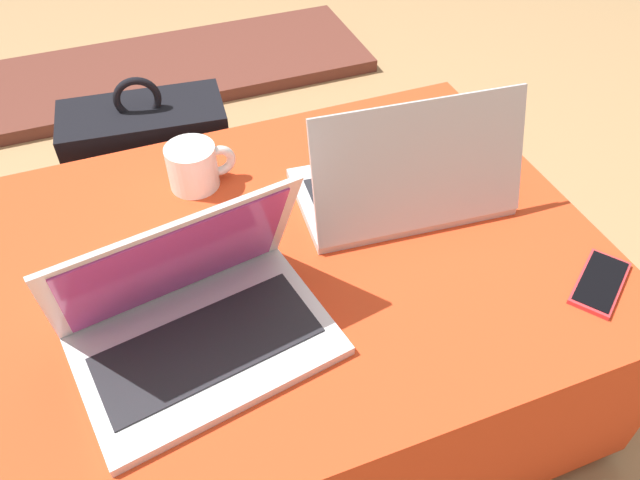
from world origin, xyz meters
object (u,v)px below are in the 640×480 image
at_px(laptop_far, 405,183).
at_px(backpack, 158,183).
at_px(cell_phone, 600,283).
at_px(coffee_mug, 195,166).
at_px(laptop_near, 196,317).

bearing_deg(laptop_far, backpack, -45.78).
distance_m(laptop_far, cell_phone, 0.36).
height_order(laptop_far, coffee_mug, laptop_far).
distance_m(laptop_near, laptop_far, 0.45).
bearing_deg(cell_phone, laptop_near, 42.65).
distance_m(laptop_near, coffee_mug, 0.37).
xyz_separation_m(laptop_near, backpack, (0.02, 0.65, -0.26)).
distance_m(laptop_near, cell_phone, 0.64).
bearing_deg(cell_phone, coffee_mug, 12.69).
xyz_separation_m(backpack, coffee_mug, (0.06, -0.30, 0.25)).
bearing_deg(coffee_mug, backpack, 101.32).
height_order(cell_phone, coffee_mug, coffee_mug).
xyz_separation_m(laptop_near, cell_phone, (0.63, -0.13, -0.04)).
bearing_deg(coffee_mug, cell_phone, -41.58).
relative_size(laptop_near, backpack, 0.80).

